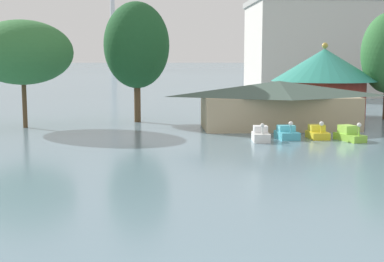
{
  "coord_description": "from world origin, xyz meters",
  "views": [
    {
      "loc": [
        -0.57,
        -13.08,
        6.88
      ],
      "look_at": [
        1.65,
        19.32,
        2.48
      ],
      "focal_mm": 49.71,
      "sensor_mm": 36.0,
      "label": 1
    }
  ],
  "objects_px": {
    "pedal_boat_white": "(261,135)",
    "shoreline_tree_mid": "(137,45)",
    "pedal_boat_lime": "(349,135)",
    "shoreline_tree_tall_left": "(22,52)",
    "pedal_boat_yellow": "(317,133)",
    "background_building_block": "(350,48)",
    "pedal_boat_cyan": "(287,133)",
    "green_roof_pavilion": "(324,79)",
    "boathouse": "(279,104)"
  },
  "relations": [
    {
      "from": "pedal_boat_cyan",
      "to": "shoreline_tree_tall_left",
      "type": "height_order",
      "value": "shoreline_tree_tall_left"
    },
    {
      "from": "pedal_boat_yellow",
      "to": "green_roof_pavilion",
      "type": "relative_size",
      "value": 0.19
    },
    {
      "from": "pedal_boat_lime",
      "to": "shoreline_tree_tall_left",
      "type": "relative_size",
      "value": 0.3
    },
    {
      "from": "pedal_boat_white",
      "to": "background_building_block",
      "type": "height_order",
      "value": "background_building_block"
    },
    {
      "from": "shoreline_tree_tall_left",
      "to": "background_building_block",
      "type": "relative_size",
      "value": 0.28
    },
    {
      "from": "boathouse",
      "to": "shoreline_tree_mid",
      "type": "distance_m",
      "value": 16.73
    },
    {
      "from": "shoreline_tree_mid",
      "to": "green_roof_pavilion",
      "type": "bearing_deg",
      "value": 7.6
    },
    {
      "from": "boathouse",
      "to": "green_roof_pavilion",
      "type": "height_order",
      "value": "green_roof_pavilion"
    },
    {
      "from": "pedal_boat_white",
      "to": "pedal_boat_cyan",
      "type": "distance_m",
      "value": 2.81
    },
    {
      "from": "green_roof_pavilion",
      "to": "shoreline_tree_tall_left",
      "type": "xyz_separation_m",
      "value": [
        -32.96,
        -7.07,
        2.99
      ]
    },
    {
      "from": "pedal_boat_white",
      "to": "background_building_block",
      "type": "relative_size",
      "value": 0.06
    },
    {
      "from": "pedal_boat_yellow",
      "to": "pedal_boat_lime",
      "type": "height_order",
      "value": "pedal_boat_lime"
    },
    {
      "from": "pedal_boat_cyan",
      "to": "shoreline_tree_tall_left",
      "type": "xyz_separation_m",
      "value": [
        -24.54,
        9.38,
        7.05
      ]
    },
    {
      "from": "pedal_boat_cyan",
      "to": "pedal_boat_lime",
      "type": "height_order",
      "value": "pedal_boat_lime"
    },
    {
      "from": "pedal_boat_cyan",
      "to": "pedal_boat_lime",
      "type": "relative_size",
      "value": 0.78
    },
    {
      "from": "boathouse",
      "to": "background_building_block",
      "type": "relative_size",
      "value": 0.42
    },
    {
      "from": "boathouse",
      "to": "shoreline_tree_tall_left",
      "type": "xyz_separation_m",
      "value": [
        -25.41,
        2.39,
        5.05
      ]
    },
    {
      "from": "background_building_block",
      "to": "pedal_boat_white",
      "type": "bearing_deg",
      "value": -116.61
    },
    {
      "from": "shoreline_tree_mid",
      "to": "background_building_block",
      "type": "relative_size",
      "value": 0.34
    },
    {
      "from": "pedal_boat_cyan",
      "to": "pedal_boat_yellow",
      "type": "xyz_separation_m",
      "value": [
        2.71,
        -0.01,
        0.0
      ]
    },
    {
      "from": "pedal_boat_white",
      "to": "shoreline_tree_mid",
      "type": "distance_m",
      "value": 19.9
    },
    {
      "from": "shoreline_tree_mid",
      "to": "pedal_boat_cyan",
      "type": "bearing_deg",
      "value": -45.38
    },
    {
      "from": "pedal_boat_cyan",
      "to": "pedal_boat_white",
      "type": "bearing_deg",
      "value": -69.41
    },
    {
      "from": "pedal_boat_yellow",
      "to": "green_roof_pavilion",
      "type": "height_order",
      "value": "green_roof_pavilion"
    },
    {
      "from": "pedal_boat_lime",
      "to": "shoreline_tree_mid",
      "type": "bearing_deg",
      "value": -145.73
    },
    {
      "from": "shoreline_tree_mid",
      "to": "shoreline_tree_tall_left",
      "type": "bearing_deg",
      "value": -159.59
    },
    {
      "from": "pedal_boat_lime",
      "to": "pedal_boat_white",
      "type": "bearing_deg",
      "value": -107.89
    },
    {
      "from": "pedal_boat_white",
      "to": "shoreline_tree_mid",
      "type": "bearing_deg",
      "value": -140.07
    },
    {
      "from": "boathouse",
      "to": "shoreline_tree_mid",
      "type": "bearing_deg",
      "value": 155.27
    },
    {
      "from": "pedal_boat_lime",
      "to": "green_roof_pavilion",
      "type": "relative_size",
      "value": 0.26
    },
    {
      "from": "pedal_boat_lime",
      "to": "shoreline_tree_tall_left",
      "type": "distance_m",
      "value": 32.25
    },
    {
      "from": "pedal_boat_yellow",
      "to": "shoreline_tree_mid",
      "type": "xyz_separation_m",
      "value": [
        -16.07,
        13.55,
        7.87
      ]
    },
    {
      "from": "pedal_boat_lime",
      "to": "boathouse",
      "type": "relative_size",
      "value": 0.2
    },
    {
      "from": "pedal_boat_cyan",
      "to": "boathouse",
      "type": "distance_m",
      "value": 7.32
    },
    {
      "from": "pedal_boat_yellow",
      "to": "background_building_block",
      "type": "height_order",
      "value": "background_building_block"
    },
    {
      "from": "background_building_block",
      "to": "pedal_boat_yellow",
      "type": "bearing_deg",
      "value": -112.64
    },
    {
      "from": "pedal_boat_cyan",
      "to": "background_building_block",
      "type": "height_order",
      "value": "background_building_block"
    },
    {
      "from": "shoreline_tree_tall_left",
      "to": "pedal_boat_lime",
      "type": "bearing_deg",
      "value": -19.95
    },
    {
      "from": "pedal_boat_white",
      "to": "green_roof_pavilion",
      "type": "height_order",
      "value": "green_roof_pavilion"
    },
    {
      "from": "pedal_boat_cyan",
      "to": "shoreline_tree_mid",
      "type": "bearing_deg",
      "value": -140.32
    },
    {
      "from": "shoreline_tree_tall_left",
      "to": "pedal_boat_white",
      "type": "bearing_deg",
      "value": -25.69
    },
    {
      "from": "pedal_boat_yellow",
      "to": "background_building_block",
      "type": "xyz_separation_m",
      "value": [
        23.07,
        55.3,
        8.54
      ]
    },
    {
      "from": "pedal_boat_yellow",
      "to": "shoreline_tree_mid",
      "type": "relative_size",
      "value": 0.18
    },
    {
      "from": "shoreline_tree_mid",
      "to": "pedal_boat_lime",
      "type": "bearing_deg",
      "value": -39.0
    },
    {
      "from": "green_roof_pavilion",
      "to": "shoreline_tree_mid",
      "type": "bearing_deg",
      "value": -172.4
    },
    {
      "from": "green_roof_pavilion",
      "to": "shoreline_tree_mid",
      "type": "distance_m",
      "value": 22.3
    },
    {
      "from": "pedal_boat_white",
      "to": "pedal_boat_cyan",
      "type": "height_order",
      "value": "same"
    },
    {
      "from": "green_roof_pavilion",
      "to": "background_building_block",
      "type": "bearing_deg",
      "value": 65.93
    },
    {
      "from": "shoreline_tree_tall_left",
      "to": "background_building_block",
      "type": "bearing_deg",
      "value": 42.38
    },
    {
      "from": "boathouse",
      "to": "pedal_boat_yellow",
      "type": "bearing_deg",
      "value": -75.27
    }
  ]
}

